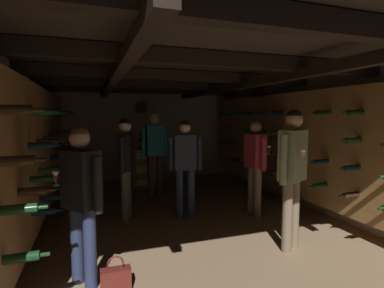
# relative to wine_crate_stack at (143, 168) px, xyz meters

# --- Properties ---
(ground_plane) EXTENTS (8.40, 8.40, 0.00)m
(ground_plane) POSITION_rel_wine_crate_stack_xyz_m (0.25, -2.25, -0.45)
(ground_plane) COLOR #8C7051
(room_shell) EXTENTS (4.72, 6.52, 2.41)m
(room_shell) POSITION_rel_wine_crate_stack_xyz_m (0.26, -1.97, 0.97)
(room_shell) COLOR gray
(room_shell) RESTS_ON ground_plane
(wine_crate_stack) EXTENTS (0.52, 0.35, 0.90)m
(wine_crate_stack) POSITION_rel_wine_crate_stack_xyz_m (0.00, 0.00, 0.00)
(wine_crate_stack) COLOR olive
(wine_crate_stack) RESTS_ON ground_plane
(display_bottle) EXTENTS (0.08, 0.08, 0.35)m
(display_bottle) POSITION_rel_wine_crate_stack_xyz_m (-0.03, 0.03, 0.59)
(display_bottle) COLOR #194723
(display_bottle) RESTS_ON wine_crate_stack
(person_host_center) EXTENTS (0.53, 0.29, 1.58)m
(person_host_center) POSITION_rel_wine_crate_stack_xyz_m (0.32, -2.21, 0.49)
(person_host_center) COLOR #232D4C
(person_host_center) RESTS_ON ground_plane
(person_guest_rear_center) EXTENTS (0.54, 0.34, 1.70)m
(person_guest_rear_center) POSITION_rel_wine_crate_stack_xyz_m (0.11, -0.84, 0.59)
(person_guest_rear_center) COLOR #2D2D33
(person_guest_rear_center) RESTS_ON ground_plane
(person_guest_near_right) EXTENTS (0.49, 0.42, 1.72)m
(person_guest_near_right) POSITION_rel_wine_crate_stack_xyz_m (1.20, -3.73, 0.60)
(person_guest_near_right) COLOR brown
(person_guest_near_right) RESTS_ON ground_plane
(person_guest_near_left) EXTENTS (0.44, 0.44, 1.55)m
(person_guest_near_left) POSITION_rel_wine_crate_stack_xyz_m (-1.20, -3.74, 0.48)
(person_guest_near_left) COLOR #232D4C
(person_guest_near_left) RESTS_ON ground_plane
(person_guest_mid_right) EXTENTS (0.34, 0.54, 1.58)m
(person_guest_mid_right) POSITION_rel_wine_crate_stack_xyz_m (1.45, -2.46, 0.50)
(person_guest_mid_right) COLOR brown
(person_guest_mid_right) RESTS_ON ground_plane
(person_guest_mid_left) EXTENTS (0.32, 0.51, 1.61)m
(person_guest_mid_left) POSITION_rel_wine_crate_stack_xyz_m (-0.60, -2.03, 0.51)
(person_guest_mid_left) COLOR #4C473D
(person_guest_mid_left) RESTS_ON ground_plane
(handbag) EXTENTS (0.28, 0.12, 0.35)m
(handbag) POSITION_rel_wine_crate_stack_xyz_m (-0.92, -3.95, -0.33)
(handbag) COLOR #591E19
(handbag) RESTS_ON ground_plane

